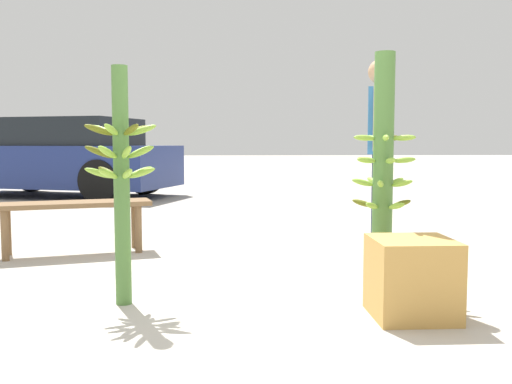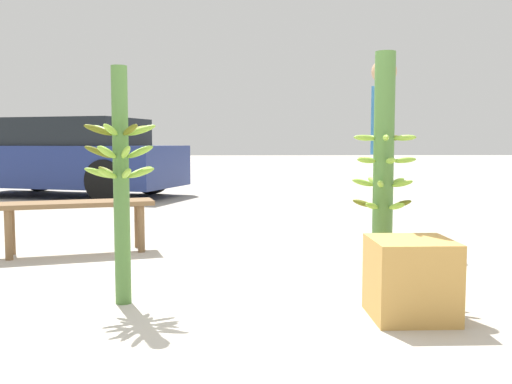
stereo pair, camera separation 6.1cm
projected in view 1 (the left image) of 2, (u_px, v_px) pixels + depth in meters
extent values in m
plane|color=#B2AA9E|center=(252.00, 310.00, 3.27)|extent=(80.00, 80.00, 0.00)
cylinder|color=#4C7A38|center=(122.00, 187.00, 3.33)|extent=(0.09, 0.09, 1.40)
ellipsoid|color=#5D6216|center=(137.00, 130.00, 3.41)|extent=(0.14, 0.16, 0.09)
ellipsoid|color=#84B238|center=(120.00, 131.00, 3.43)|extent=(0.07, 0.18, 0.09)
ellipsoid|color=#84B238|center=(103.00, 130.00, 3.36)|extent=(0.17, 0.11, 0.09)
ellipsoid|color=#5D6216|center=(99.00, 130.00, 3.25)|extent=(0.17, 0.11, 0.09)
ellipsoid|color=#84B238|center=(111.00, 130.00, 3.18)|extent=(0.08, 0.18, 0.09)
ellipsoid|color=#5D6216|center=(131.00, 130.00, 3.21)|extent=(0.14, 0.16, 0.09)
ellipsoid|color=#84B238|center=(142.00, 130.00, 3.31)|extent=(0.18, 0.04, 0.09)
ellipsoid|color=#84B238|center=(107.00, 152.00, 3.39)|extent=(0.16, 0.14, 0.10)
ellipsoid|color=#5D6216|center=(99.00, 152.00, 3.29)|extent=(0.18, 0.07, 0.10)
ellipsoid|color=#84B238|center=(108.00, 152.00, 3.21)|extent=(0.11, 0.17, 0.10)
ellipsoid|color=#84B238|center=(127.00, 152.00, 3.21)|extent=(0.11, 0.17, 0.10)
ellipsoid|color=#84B238|center=(141.00, 152.00, 3.29)|extent=(0.18, 0.08, 0.10)
ellipsoid|color=#84B238|center=(140.00, 152.00, 3.40)|extent=(0.16, 0.13, 0.10)
ellipsoid|color=#84B238|center=(125.00, 152.00, 3.44)|extent=(0.04, 0.17, 0.10)
ellipsoid|color=#84B238|center=(127.00, 174.00, 3.22)|extent=(0.11, 0.17, 0.09)
ellipsoid|color=#84B238|center=(142.00, 173.00, 3.31)|extent=(0.18, 0.08, 0.09)
ellipsoid|color=#84B238|center=(140.00, 172.00, 3.41)|extent=(0.16, 0.14, 0.09)
ellipsoid|color=#5D6216|center=(125.00, 172.00, 3.45)|extent=(0.04, 0.18, 0.09)
ellipsoid|color=#5D6216|center=(107.00, 172.00, 3.40)|extent=(0.16, 0.14, 0.09)
ellipsoid|color=#84B238|center=(99.00, 173.00, 3.29)|extent=(0.18, 0.07, 0.09)
ellipsoid|color=#84B238|center=(108.00, 174.00, 3.21)|extent=(0.11, 0.17, 0.09)
cylinder|color=#4C7A38|center=(383.00, 173.00, 3.64)|extent=(0.13, 0.13, 1.53)
ellipsoid|color=#84B238|center=(370.00, 138.00, 3.74)|extent=(0.10, 0.14, 0.04)
ellipsoid|color=#84B238|center=(364.00, 138.00, 3.60)|extent=(0.15, 0.06, 0.04)
ellipsoid|color=#84B238|center=(386.00, 138.00, 3.49)|extent=(0.06, 0.15, 0.04)
ellipsoid|color=#84B238|center=(405.00, 138.00, 3.57)|extent=(0.14, 0.10, 0.04)
ellipsoid|color=#5D6216|center=(394.00, 138.00, 3.72)|extent=(0.13, 0.13, 0.04)
ellipsoid|color=#84B238|center=(391.00, 161.00, 3.50)|extent=(0.05, 0.15, 0.05)
ellipsoid|color=#84B238|center=(404.00, 160.00, 3.61)|extent=(0.15, 0.07, 0.05)
ellipsoid|color=#84B238|center=(389.00, 159.00, 3.75)|extent=(0.11, 0.14, 0.05)
ellipsoid|color=#84B238|center=(366.00, 160.00, 3.73)|extent=(0.12, 0.13, 0.05)
ellipsoid|color=#84B238|center=(366.00, 160.00, 3.58)|extent=(0.15, 0.09, 0.05)
ellipsoid|color=#84B238|center=(373.00, 181.00, 3.77)|extent=(0.07, 0.15, 0.07)
ellipsoid|color=#84B238|center=(363.00, 182.00, 3.65)|extent=(0.15, 0.05, 0.07)
ellipsoid|color=#84B238|center=(381.00, 184.00, 3.52)|extent=(0.09, 0.15, 0.07)
ellipsoid|color=#84B238|center=(402.00, 183.00, 3.57)|extent=(0.13, 0.12, 0.07)
ellipsoid|color=#84B238|center=(396.00, 182.00, 3.72)|extent=(0.14, 0.11, 0.07)
ellipsoid|color=#5D6216|center=(362.00, 203.00, 3.71)|extent=(0.15, 0.10, 0.07)
ellipsoid|color=#84B238|center=(372.00, 206.00, 3.56)|extent=(0.13, 0.13, 0.07)
ellipsoid|color=#84B238|center=(397.00, 206.00, 3.55)|extent=(0.10, 0.15, 0.07)
ellipsoid|color=#5D6216|center=(401.00, 204.00, 3.68)|extent=(0.15, 0.06, 0.07)
ellipsoid|color=#84B238|center=(380.00, 202.00, 3.79)|extent=(0.06, 0.15, 0.07)
cylinder|color=#2D334C|center=(379.00, 199.00, 5.43)|extent=(0.16, 0.16, 0.85)
cylinder|color=#2D334C|center=(378.00, 201.00, 5.24)|extent=(0.16, 0.16, 0.85)
cube|color=#3372B2|center=(380.00, 121.00, 5.27)|extent=(0.32, 0.49, 0.60)
cylinder|color=tan|center=(380.00, 121.00, 5.54)|extent=(0.13, 0.13, 0.57)
cylinder|color=tan|center=(379.00, 118.00, 5.00)|extent=(0.13, 0.13, 0.57)
sphere|color=tan|center=(381.00, 72.00, 5.23)|extent=(0.23, 0.23, 0.23)
cube|color=brown|center=(73.00, 204.00, 4.88)|extent=(1.35, 0.71, 0.04)
cylinder|color=brown|center=(7.00, 231.00, 4.85)|extent=(0.06, 0.06, 0.41)
cylinder|color=brown|center=(135.00, 225.00, 5.20)|extent=(0.06, 0.06, 0.41)
cylinder|color=brown|center=(5.00, 236.00, 4.61)|extent=(0.06, 0.06, 0.41)
cylinder|color=brown|center=(138.00, 229.00, 4.96)|extent=(0.06, 0.06, 0.41)
cube|color=navy|center=(62.00, 166.00, 10.15)|extent=(4.31, 2.91, 0.71)
cube|color=black|center=(69.00, 132.00, 10.05)|extent=(2.57, 2.22, 0.48)
cylinder|color=black|center=(32.00, 174.00, 11.25)|extent=(0.72, 0.41, 0.69)
cylinder|color=black|center=(100.00, 181.00, 9.08)|extent=(0.72, 0.41, 0.69)
cylinder|color=black|center=(145.00, 176.00, 10.61)|extent=(0.72, 0.41, 0.69)
cube|color=#C69347|center=(412.00, 278.00, 3.12)|extent=(0.43, 0.43, 0.43)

